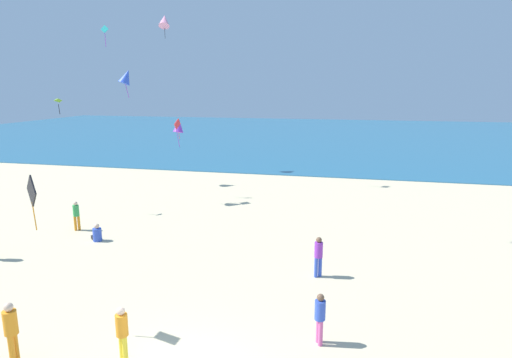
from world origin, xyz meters
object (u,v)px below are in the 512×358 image
person_1 (320,315)px  kite_pink (164,21)px  person_6 (97,234)px  person_4 (76,214)px  person_7 (122,331)px  kite_red (177,125)px  kite_lime (59,100)px  kite_black (32,192)px  kite_teal (105,31)px  person_3 (11,329)px  kite_purple (179,126)px  kite_blue (126,77)px  person_8 (318,254)px

person_1 → kite_pink: kite_pink is taller
person_6 → person_4: bearing=6.5°
person_7 → person_4: bearing=73.7°
kite_pink → kite_red: kite_pink is taller
person_4 → kite_lime: bearing=-1.7°
person_4 → kite_pink: kite_pink is taller
kite_black → kite_teal: bearing=113.7°
person_7 → kite_teal: kite_teal is taller
person_4 → kite_black: bearing=166.1°
person_3 → kite_purple: kite_purple is taller
person_1 → kite_lime: 18.35m
person_4 → kite_blue: (0.10, 5.43, 6.61)m
person_8 → kite_purple: (-10.90, 13.24, 3.31)m
kite_purple → person_7: bearing=-71.5°
person_8 → kite_black: 9.65m
kite_lime → kite_pink: bearing=88.0°
person_6 → person_7: size_ratio=0.54×
kite_blue → kite_red: kite_blue is taller
kite_lime → kite_blue: size_ratio=0.52×
person_8 → kite_blue: 15.80m
kite_blue → kite_purple: kite_blue is taller
person_4 → kite_teal: size_ratio=1.15×
person_4 → kite_blue: size_ratio=0.86×
person_1 → kite_blue: (-12.24, 12.41, 6.60)m
kite_blue → kite_purple: bearing=79.4°
person_4 → kite_red: bearing=-68.5°
person_8 → kite_teal: (-13.84, 9.49, 9.30)m
person_7 → kite_blue: bearing=60.9°
person_6 → kite_black: size_ratio=0.53×
person_6 → kite_purple: kite_purple is taller
kite_blue → person_1: bearing=-45.4°
person_7 → kite_pink: size_ratio=0.78×
person_8 → kite_blue: size_ratio=0.91×
person_3 → person_8: 9.87m
person_3 → kite_blue: (-4.77, 15.00, 6.48)m
person_1 → kite_teal: 21.89m
kite_teal → kite_pink: bearing=90.2°
kite_red → kite_lime: bearing=-145.8°
person_7 → person_8: 7.61m
person_3 → person_4: 10.74m
person_1 → kite_purple: (-11.29, 17.52, 3.35)m
person_1 → kite_red: 16.64m
kite_blue → person_4: bearing=-91.1°
person_6 → kite_red: (1.05, 7.23, 4.35)m
kite_purple → kite_red: size_ratio=0.83×
kite_black → kite_blue: 14.68m
person_1 → kite_teal: kite_teal is taller
person_6 → person_7: person_7 is taller
kite_pink → kite_blue: bearing=-78.7°
person_3 → kite_red: bearing=-99.5°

